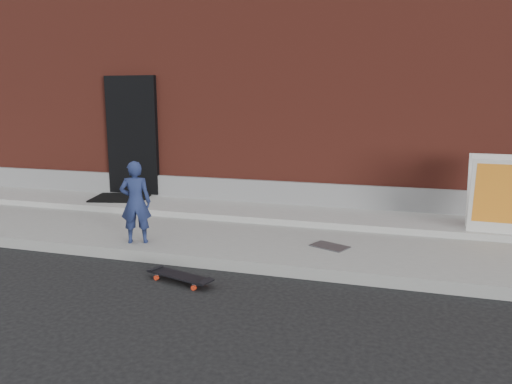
% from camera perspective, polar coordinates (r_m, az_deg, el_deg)
% --- Properties ---
extents(ground, '(80.00, 80.00, 0.00)m').
position_cam_1_polar(ground, '(6.44, -6.66, -8.64)').
color(ground, black).
rests_on(ground, ground).
extents(sidewalk, '(20.00, 3.00, 0.15)m').
position_cam_1_polar(sidewalk, '(7.75, -2.27, -4.60)').
color(sidewalk, gray).
rests_on(sidewalk, ground).
extents(apron, '(20.00, 1.20, 0.10)m').
position_cam_1_polar(apron, '(8.55, -0.31, -2.25)').
color(apron, gray).
rests_on(apron, sidewalk).
extents(building, '(20.00, 8.10, 5.00)m').
position_cam_1_polar(building, '(12.79, 5.87, 12.44)').
color(building, maroon).
rests_on(building, ground).
extents(child, '(0.49, 0.41, 1.14)m').
position_cam_1_polar(child, '(7.01, -13.60, -1.14)').
color(child, '#1B254D').
rests_on(child, sidewalk).
extents(skateboard, '(0.86, 0.44, 0.09)m').
position_cam_1_polar(skateboard, '(5.97, -8.71, -9.51)').
color(skateboard, red).
rests_on(skateboard, ground).
extents(pizza_sign, '(0.69, 0.80, 1.09)m').
position_cam_1_polar(pizza_sign, '(7.77, 25.51, -0.16)').
color(pizza_sign, silver).
rests_on(pizza_sign, apron).
extents(doormat, '(1.15, 1.01, 0.03)m').
position_cam_1_polar(doormat, '(9.72, -15.22, -0.64)').
color(doormat, black).
rests_on(doormat, apron).
extents(utility_plate, '(0.56, 0.47, 0.01)m').
position_cam_1_polar(utility_plate, '(6.82, 8.42, -6.16)').
color(utility_plate, '#4D4D51').
rests_on(utility_plate, sidewalk).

